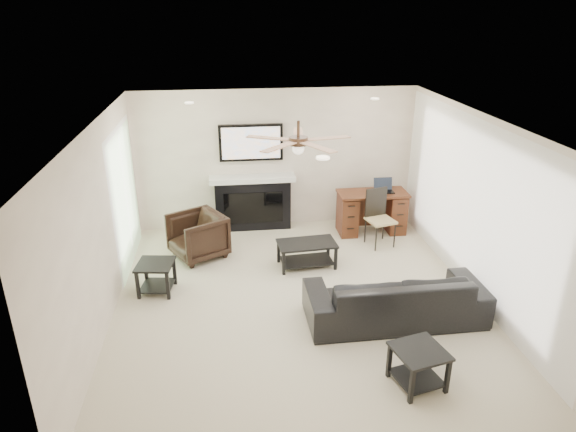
# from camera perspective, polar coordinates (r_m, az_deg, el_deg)

# --- Properties ---
(room_shell) EXTENTS (5.50, 5.54, 2.52)m
(room_shell) POSITION_cam_1_polar(r_m,az_deg,el_deg) (6.63, 2.74, 3.60)
(room_shell) COLOR beige
(room_shell) RESTS_ON ground
(sofa) EXTENTS (2.30, 0.91, 0.67)m
(sofa) POSITION_cam_1_polar(r_m,az_deg,el_deg) (6.84, 11.83, -8.74)
(sofa) COLOR black
(sofa) RESTS_ON ground
(armchair) EXTENTS (1.08, 1.07, 0.73)m
(armchair) POSITION_cam_1_polar(r_m,az_deg,el_deg) (8.41, -10.02, -2.19)
(armchair) COLOR black
(armchair) RESTS_ON ground
(coffee_table) EXTENTS (0.94, 0.57, 0.40)m
(coffee_table) POSITION_cam_1_polar(r_m,az_deg,el_deg) (8.06, 2.09, -4.27)
(coffee_table) COLOR black
(coffee_table) RESTS_ON ground
(end_table_near) EXTENTS (0.63, 0.63, 0.45)m
(end_table_near) POSITION_cam_1_polar(r_m,az_deg,el_deg) (5.90, 14.24, -15.98)
(end_table_near) COLOR black
(end_table_near) RESTS_ON ground
(end_table_left) EXTENTS (0.57, 0.57, 0.45)m
(end_table_left) POSITION_cam_1_polar(r_m,az_deg,el_deg) (7.59, -14.41, -6.62)
(end_table_left) COLOR black
(end_table_left) RESTS_ON ground
(fireplace_unit) EXTENTS (1.52, 0.34, 1.91)m
(fireplace_unit) POSITION_cam_1_polar(r_m,az_deg,el_deg) (9.15, -3.99, 4.15)
(fireplace_unit) COLOR black
(fireplace_unit) RESTS_ON ground
(desk) EXTENTS (1.22, 0.56, 0.76)m
(desk) POSITION_cam_1_polar(r_m,az_deg,el_deg) (9.29, 9.26, 0.41)
(desk) COLOR #442711
(desk) RESTS_ON ground
(desk_chair) EXTENTS (0.52, 0.53, 0.97)m
(desk_chair) POSITION_cam_1_polar(r_m,az_deg,el_deg) (8.77, 10.28, -0.29)
(desk_chair) COLOR black
(desk_chair) RESTS_ON ground
(laptop) EXTENTS (0.33, 0.24, 0.23)m
(laptop) POSITION_cam_1_polar(r_m,az_deg,el_deg) (9.16, 10.69, 3.29)
(laptop) COLOR black
(laptop) RESTS_ON desk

